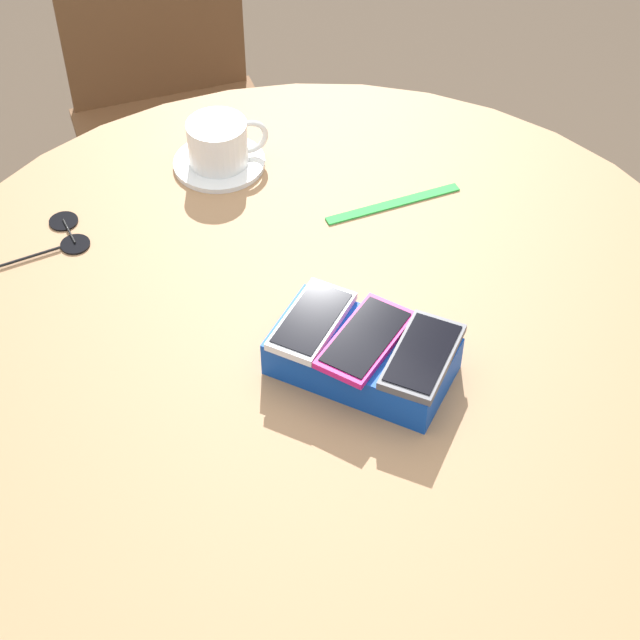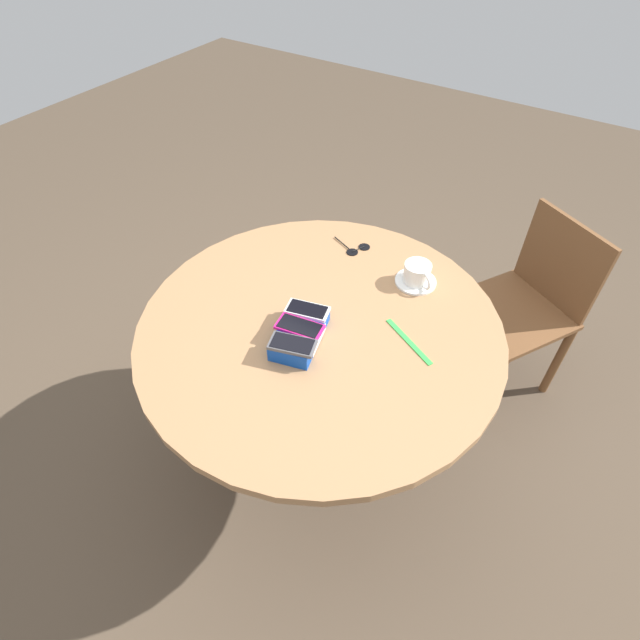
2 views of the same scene
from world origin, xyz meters
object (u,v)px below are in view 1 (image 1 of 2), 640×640
Objects in this scene: phone_white at (312,321)px; sunglasses at (65,235)px; saucer at (219,163)px; phone_gray at (423,356)px; lanyard_strap at (393,204)px; chair_near_window at (175,129)px; coffee_cup at (219,142)px; phone_magenta at (366,339)px; round_table at (320,381)px; phone_box at (362,356)px.

sunglasses is (0.41, 0.06, -0.06)m from phone_white.
sunglasses is (0.05, 0.26, -0.00)m from saucer.
phone_gray is 0.35m from lanyard_strap.
chair_near_window is at bearing -33.75° from saucer.
saucer is 0.97× the size of sunglasses.
phone_gray is at bearing 154.14° from chair_near_window.
coffee_cup is 0.68m from chair_near_window.
lanyard_strap is (-0.26, -0.10, -0.04)m from coffee_cup.
phone_magenta is at bearing -170.32° from sunglasses.
lanyard_strap is at bearing -58.25° from phone_magenta.
phone_magenta is at bearing 151.32° from chair_near_window.
saucer reaches higher than lanyard_strap.
lanyard_strap reaches higher than round_table.
chair_near_window is (0.97, -0.47, -0.39)m from phone_gray.
phone_magenta reaches higher than phone_box.
round_table is 8.03× the size of phone_white.
phone_magenta is at bearing 121.75° from lanyard_strap.
lanyard_strap is 0.26× the size of chair_near_window.
phone_magenta is 0.18× the size of chair_near_window.
saucer is 0.28m from lanyard_strap.
phone_magenta reaches higher than chair_near_window.
lanyard_strap is (0.17, -0.28, -0.06)m from phone_magenta.
phone_white is at bearing 148.35° from chair_near_window.
phone_gray is at bearing -169.20° from sunglasses.
lanyard_strap is at bearing -158.89° from saucer.
phone_magenta is at bearing 157.23° from coffee_cup.
round_table is 0.42m from sunglasses.
round_table is at bearing -64.40° from phone_white.
chair_near_window is (0.90, -0.49, -0.36)m from phone_box.
chair_near_window is at bearing -28.84° from phone_box.
coffee_cup is (0.50, -0.16, -0.01)m from phone_gray.
phone_magenta is (-0.09, 0.02, 0.16)m from round_table.
round_table is 5.43× the size of lanyard_strap.
phone_white is at bearing 14.85° from phone_box.
phone_magenta is 0.49m from sunglasses.
phone_gray is at bearing 133.42° from lanyard_strap.
sunglasses is at bearing 78.84° from coffee_cup.
phone_white is (-0.02, 0.03, 0.16)m from round_table.
chair_near_window is (0.82, -0.48, -0.23)m from round_table.
phone_magenta is 1.06× the size of saucer.
sunglasses is (0.39, 0.10, 0.10)m from round_table.
phone_gray is 0.14m from phone_white.
coffee_cup reaches higher than phone_white.
phone_gray reaches higher than sunglasses.
lanyard_strap is (0.17, -0.28, -0.02)m from phone_box.
coffee_cup reaches higher than phone_gray.
saucer is at bearing -22.47° from phone_magenta.
saucer is 0.04m from coffee_cup.
round_table is at bearing -10.00° from phone_magenta.
saucer is at bearing -100.96° from sunglasses.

